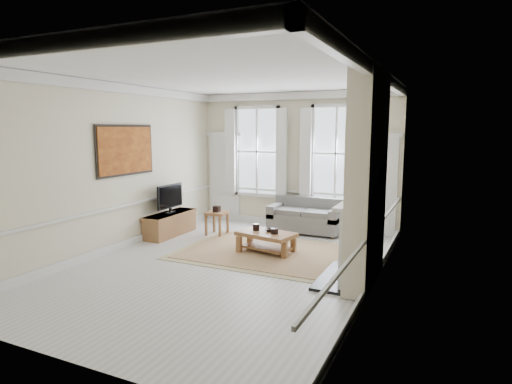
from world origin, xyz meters
The scene contains 23 objects.
floor centered at (0.00, 0.00, 0.00)m, with size 7.20×7.20×0.00m, color #B7B5AD.
ceiling centered at (0.00, 0.00, 3.40)m, with size 7.20×7.20×0.00m, color white.
back_wall centered at (0.00, 3.60, 1.70)m, with size 5.20×5.20×0.00m, color beige.
left_wall centered at (-2.60, 0.00, 1.70)m, with size 7.20×7.20×0.00m, color beige.
right_wall centered at (2.60, 0.00, 1.70)m, with size 7.20×7.20×0.00m, color beige.
window_left centered at (-1.05, 3.55, 1.90)m, with size 1.26×0.20×2.20m, color #B2BCC6, non-canonical shape.
window_right centered at (1.05, 3.55, 1.90)m, with size 1.26×0.20×2.20m, color #B2BCC6, non-canonical shape.
door_left centered at (-2.05, 3.56, 1.15)m, with size 0.90×0.08×2.30m, color silver.
door_right centered at (2.05, 3.56, 1.15)m, with size 0.90×0.08×2.30m, color silver.
painting centered at (-2.56, 0.30, 2.05)m, with size 0.05×1.66×1.06m, color #BD6B20.
chimney_breast centered at (2.43, 0.20, 1.70)m, with size 0.35×1.70×3.38m, color beige.
hearth centered at (2.00, 0.20, 0.03)m, with size 0.55×1.50×0.05m, color black.
fireplace centered at (2.20, 0.20, 0.73)m, with size 0.21×1.45×1.33m.
mirror centered at (2.21, 0.20, 2.05)m, with size 0.06×1.26×1.06m, color gold.
sofa centered at (0.47, 3.11, 0.35)m, with size 1.72×0.84×0.83m.
side_table centered at (-1.36, 1.95, 0.44)m, with size 0.50×0.50×0.55m.
rug centered at (0.30, 1.07, 0.01)m, with size 3.50×2.60×0.02m, color #95734D.
coffee_table centered at (0.30, 1.07, 0.35)m, with size 1.25×0.88×0.43m.
ceramic_pot_a centered at (0.05, 1.12, 0.50)m, with size 0.14×0.14×0.14m, color black.
ceramic_pot_b centered at (0.50, 1.02, 0.48)m, with size 0.15×0.15×0.11m, color black.
bowl centered at (0.35, 1.17, 0.45)m, with size 0.22×0.22×0.05m, color black.
tv_stand centered at (-2.34, 1.44, 0.27)m, with size 0.48×1.49×0.53m, color brown.
tv centered at (-2.32, 1.44, 0.93)m, with size 0.08×0.90×0.68m.
Camera 1 is at (3.66, -6.64, 2.49)m, focal length 30.00 mm.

